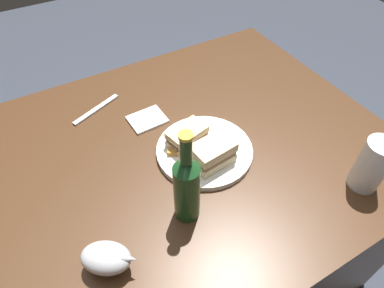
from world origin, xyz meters
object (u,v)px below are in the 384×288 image
object	(u,v)px
cider_bottle	(187,187)
sandwich_half_left	(187,136)
plate	(204,150)
napkin	(147,119)
sandwich_half_right	(213,154)
gravy_boat	(107,258)
pint_glass	(371,168)
fork	(96,109)

from	to	relation	value
cider_bottle	sandwich_half_left	bearing A→B (deg)	-119.32
sandwich_half_left	plate	bearing A→B (deg)	125.95
cider_bottle	napkin	xyz separation A→B (m)	(-0.05, -0.35, -0.10)
sandwich_half_left	sandwich_half_right	xyz separation A→B (m)	(-0.02, 0.10, 0.01)
gravy_boat	sandwich_half_right	bearing A→B (deg)	-159.00
pint_glass	sandwich_half_right	bearing A→B (deg)	-38.27
cider_bottle	fork	size ratio (longest dim) A/B	1.52
plate	gravy_boat	world-z (taller)	gravy_boat
gravy_boat	pint_glass	bearing A→B (deg)	170.13
plate	sandwich_half_left	bearing A→B (deg)	-54.05
plate	pint_glass	size ratio (longest dim) A/B	1.82
cider_bottle	plate	bearing A→B (deg)	-133.11
pint_glass	cider_bottle	world-z (taller)	cider_bottle
pint_glass	gravy_boat	size ratio (longest dim) A/B	1.15
sandwich_half_right	napkin	bearing A→B (deg)	-73.07
pint_glass	gravy_boat	xyz separation A→B (m)	(0.66, -0.11, -0.02)
plate	sandwich_half_left	distance (m)	0.06
pint_glass	cider_bottle	size ratio (longest dim) A/B	0.55
plate	napkin	bearing A→B (deg)	-67.26
gravy_boat	fork	world-z (taller)	gravy_boat
sandwich_half_left	pint_glass	bearing A→B (deg)	134.48
pint_glass	fork	world-z (taller)	pint_glass
sandwich_half_left	pint_glass	distance (m)	0.48
sandwich_half_right	napkin	xyz separation A→B (m)	(0.08, -0.26, -0.05)
sandwich_half_left	napkin	size ratio (longest dim) A/B	1.12
sandwich_half_right	cider_bottle	world-z (taller)	cider_bottle
fork	plate	bearing A→B (deg)	99.77
fork	pint_glass	bearing A→B (deg)	106.68
pint_glass	napkin	bearing A→B (deg)	-52.23
pint_glass	fork	size ratio (longest dim) A/B	0.84
pint_glass	plate	bearing A→B (deg)	-44.46
cider_bottle	napkin	bearing A→B (deg)	-98.49
plate	sandwich_half_right	distance (m)	0.07
gravy_boat	cider_bottle	world-z (taller)	cider_bottle
napkin	fork	distance (m)	0.18
plate	sandwich_half_left	size ratio (longest dim) A/B	2.23
cider_bottle	napkin	world-z (taller)	cider_bottle
sandwich_half_right	pint_glass	bearing A→B (deg)	141.73
plate	pint_glass	bearing A→B (deg)	135.54
sandwich_half_right	sandwich_half_left	bearing A→B (deg)	-76.07
plate	fork	distance (m)	0.39
napkin	fork	xyz separation A→B (m)	(0.12, -0.13, -0.00)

